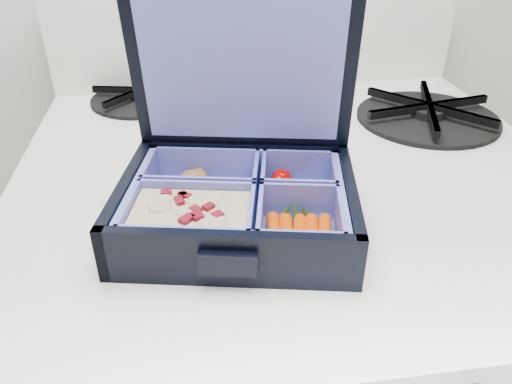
{
  "coord_description": "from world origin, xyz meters",
  "views": [
    {
      "loc": [
        0.34,
        1.13,
        1.25
      ],
      "look_at": [
        0.4,
        1.53,
        1.0
      ],
      "focal_mm": 35.0,
      "sensor_mm": 36.0,
      "label": 1
    }
  ],
  "objects": [
    {
      "name": "bento_box",
      "position": [
        0.38,
        1.52,
        0.99
      ],
      "size": [
        0.25,
        0.21,
        0.05
      ],
      "primitive_type": null,
      "rotation": [
        0.0,
        0.0,
        -0.2
      ],
      "color": "black",
      "rests_on": "stove"
    },
    {
      "name": "burner_grate",
      "position": [
        0.68,
        1.75,
        0.98
      ],
      "size": [
        0.23,
        0.23,
        0.03
      ],
      "primitive_type": "cylinder",
      "rotation": [
        0.0,
        0.0,
        0.19
      ],
      "color": "black",
      "rests_on": "stove"
    },
    {
      "name": "burner_grate_rear",
      "position": [
        0.28,
        1.88,
        0.97
      ],
      "size": [
        0.19,
        0.19,
        0.02
      ],
      "primitive_type": "cylinder",
      "rotation": [
        0.0,
        0.0,
        -0.21
      ],
      "color": "black",
      "rests_on": "stove"
    },
    {
      "name": "fork",
      "position": [
        0.5,
        1.65,
        0.97
      ],
      "size": [
        0.12,
        0.17,
        0.01
      ],
      "primitive_type": null,
      "rotation": [
        0.0,
        0.0,
        -0.56
      ],
      "color": "#A7A7A7",
      "rests_on": "stove"
    }
  ]
}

